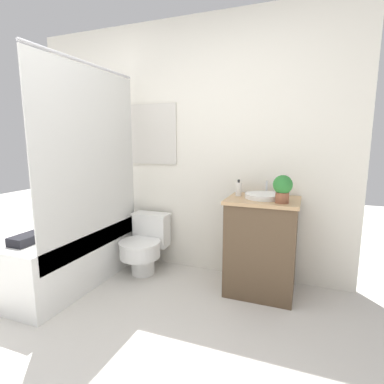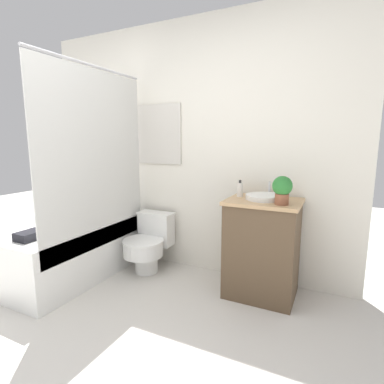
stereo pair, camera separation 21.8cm
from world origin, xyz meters
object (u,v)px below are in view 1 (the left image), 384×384
at_px(toilet, 145,244).
at_px(sink, 264,196).
at_px(potted_plant, 283,187).
at_px(soap_bottle, 239,189).

relative_size(toilet, sink, 1.65).
xyz_separation_m(toilet, potted_plant, (1.33, -0.11, 0.68)).
bearing_deg(potted_plant, soap_bottle, 155.24).
xyz_separation_m(sink, potted_plant, (0.16, -0.15, 0.10)).
bearing_deg(soap_bottle, toilet, -175.93).
relative_size(sink, soap_bottle, 2.41).
relative_size(sink, potted_plant, 1.59).
height_order(sink, soap_bottle, soap_bottle).
relative_size(soap_bottle, potted_plant, 0.66).
bearing_deg(soap_bottle, potted_plant, -24.76).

